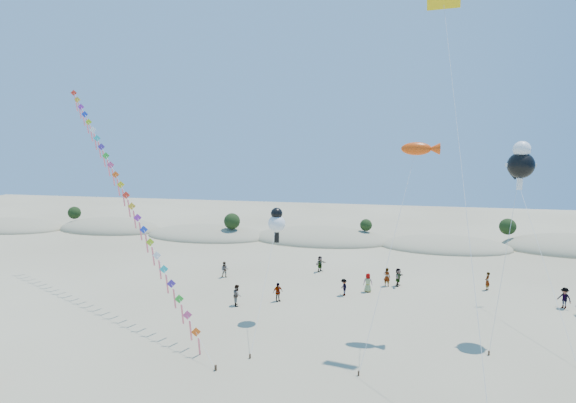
{
  "coord_description": "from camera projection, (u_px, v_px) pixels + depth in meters",
  "views": [
    {
      "loc": [
        8.03,
        -18.39,
        14.29
      ],
      "look_at": [
        1.61,
        14.0,
        9.63
      ],
      "focal_mm": 30.0,
      "sensor_mm": 36.0,
      "label": 1
    }
  ],
  "objects": [
    {
      "name": "dune_ridge",
      "position": [
        329.0,
        240.0,
        65.03
      ],
      "size": [
        145.3,
        11.49,
        5.57
      ],
      "color": "gray",
      "rests_on": "ground"
    },
    {
      "name": "dark_kite",
      "position": [
        529.0,
        216.0,
        37.51
      ],
      "size": [
        1.66,
        13.01,
        11.48
      ],
      "color": "#3F2D1E",
      "rests_on": "ground"
    },
    {
      "name": "parafoil_kite",
      "position": [
        445.0,
        12.0,
        30.87
      ],
      "size": [
        2.51,
        14.83,
        23.07
      ],
      "color": "#3F2D1E",
      "rests_on": "ground"
    },
    {
      "name": "cartoon_kite_high",
      "position": [
        521.0,
        162.0,
        32.92
      ],
      "size": [
        3.24,
        4.84,
        13.81
      ],
      "color": "#3F2D1E",
      "rests_on": "ground"
    },
    {
      "name": "kite_train",
      "position": [
        122.0,
        187.0,
        40.35
      ],
      "size": [
        22.68,
        19.76,
        19.41
      ],
      "color": "#3F2D1E",
      "rests_on": "ground"
    },
    {
      "name": "cartoon_kite_low",
      "position": [
        277.0,
        222.0,
        36.72
      ],
      "size": [
        1.33,
        7.9,
        8.73
      ],
      "color": "#3F2D1E",
      "rests_on": "ground"
    },
    {
      "name": "beachgoers",
      "position": [
        379.0,
        283.0,
        43.58
      ],
      "size": [
        31.97,
        12.59,
        1.79
      ],
      "color": "slate",
      "rests_on": "ground"
    },
    {
      "name": "fish_kite",
      "position": [
        420.0,
        149.0,
        33.4
      ],
      "size": [
        4.96,
        8.04,
        13.72
      ],
      "color": "#3F2D1E",
      "rests_on": "ground"
    }
  ]
}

